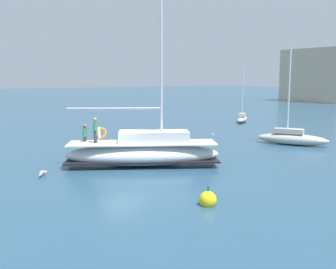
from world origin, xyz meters
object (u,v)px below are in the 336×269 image
object	(u,v)px
moored_sloop_near	(242,118)
seagull	(43,172)
mooring_buoy	(208,200)
main_sailboat	(144,151)
moored_cutter_left	(292,138)

from	to	relation	value
moored_sloop_near	seagull	xyz separation A→B (m)	(11.94, -29.28, -0.24)
mooring_buoy	seagull	bearing A→B (deg)	-156.43
main_sailboat	moored_cutter_left	bearing A→B (deg)	86.49
seagull	mooring_buoy	world-z (taller)	mooring_buoy
moored_cutter_left	mooring_buoy	xyz separation A→B (m)	(7.22, -16.03, -0.37)
main_sailboat	moored_cutter_left	size ratio (longest dim) A/B	1.49
moored_cutter_left	seagull	bearing A→B (deg)	-95.51
seagull	main_sailboat	bearing A→B (deg)	79.89
main_sailboat	moored_cutter_left	world-z (taller)	main_sailboat
moored_cutter_left	seagull	xyz separation A→B (m)	(-1.93, -20.02, -0.34)
moored_sloop_near	mooring_buoy	bearing A→B (deg)	-50.17
moored_sloop_near	seagull	size ratio (longest dim) A/B	6.12
moored_sloop_near	seagull	bearing A→B (deg)	-67.82
moored_sloop_near	main_sailboat	bearing A→B (deg)	-60.80
moored_sloop_near	seagull	distance (m)	31.62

